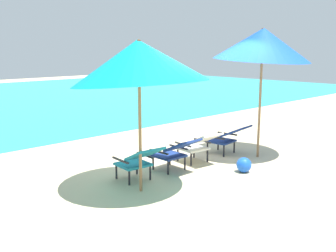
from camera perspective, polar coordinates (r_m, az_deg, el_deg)
The scene contains 8 objects.
ground_plane at distance 11.08m, azimuth -13.22°, elevation -1.18°, with size 40.00×40.00×0.00m, color #CCB78E.
lounge_chair_far_left at distance 6.93m, azimuth -4.22°, elevation -4.80°, with size 0.61×0.92×0.68m.
lounge_chair_near_left at distance 7.49m, azimuth 1.06°, elevation -3.57°, with size 0.56×0.88×0.68m.
lounge_chair_near_right at distance 8.04m, azimuth 4.36°, elevation -2.57°, with size 0.63×0.93×0.68m.
lounge_chair_far_right at distance 8.78m, azimuth 8.55°, elevation -1.49°, with size 0.64×0.93×0.68m.
beach_umbrella_left at distance 6.22m, azimuth -4.15°, elevation 9.13°, with size 2.49×2.53×2.51m.
beach_umbrella_right at distance 8.51m, azimuth 13.32°, elevation 11.27°, with size 2.19×2.22×2.75m.
beach_ball at distance 7.65m, azimuth 10.77°, elevation -5.47°, with size 0.29×0.29×0.29m, color blue.
Camera 1 is at (-5.47, -5.35, 2.30)m, focal length 42.77 mm.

